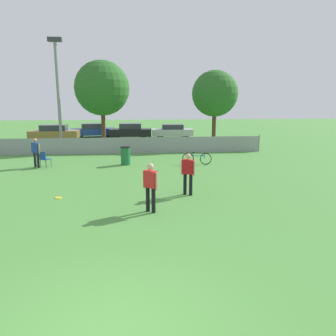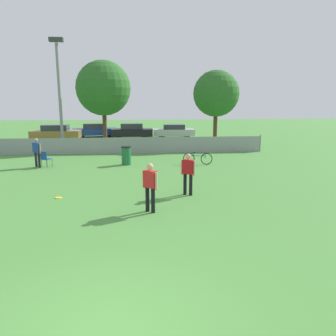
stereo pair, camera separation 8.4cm
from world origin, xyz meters
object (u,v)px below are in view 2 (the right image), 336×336
Objects in this scene: player_thrower_red at (188,171)px; trash_bin at (126,155)px; light_pole at (59,86)px; tree_near_pole at (103,88)px; frisbee_disc at (59,198)px; spectator_in_blue at (37,151)px; parked_car_tan at (56,133)px; parked_car_silver at (174,131)px; parked_car_blue at (95,130)px; bicycle_sideline at (198,159)px; tree_far_right at (216,94)px; player_defender_red at (150,184)px; folding_chair_sideline at (45,158)px; parked_car_dark at (132,131)px.

player_thrower_red is 1.53× the size of trash_bin.
tree_near_pole is (2.65, 2.93, -0.05)m from light_pole.
light_pole is 12.29m from frisbee_disc.
spectator_in_blue reaches higher than parked_car_tan.
frisbee_disc is at bearing -151.08° from player_thrower_red.
tree_near_pole reaches higher than spectator_in_blue.
parked_car_silver reaches higher than trash_bin.
trash_bin is at bearing 69.92° from frisbee_disc.
bicycle_sideline is at bearing -74.02° from parked_car_blue.
tree_near_pole is 4.10× the size of player_thrower_red.
player_defender_red is at bearing -110.29° from tree_far_right.
parked_car_tan reaches higher than folding_chair_sideline.
folding_chair_sideline is at bearing 108.73° from frisbee_disc.
parked_car_tan is (-9.36, 18.98, -0.25)m from player_thrower_red.
parked_car_tan is 7.06m from parked_car_dark.
light_pole reaches higher than bicycle_sideline.
tree_far_right is at bearing -116.18° from folding_chair_sideline.
parked_car_dark is (-0.89, 21.99, -0.24)m from player_defender_red.
frisbee_disc is 0.06× the size of parked_car_blue.
light_pole is 1.89× the size of parked_car_dark.
parked_car_tan is at bearing -171.87° from parked_car_silver.
player_thrower_red reaches higher than spectator_in_blue.
tree_far_right reaches higher than parked_car_silver.
parked_car_blue is 1.13× the size of parked_car_dark.
bicycle_sideline is (5.92, -8.13, -4.15)m from tree_near_pole.
frisbee_disc is (-3.33, 1.88, -0.92)m from player_defender_red.
parked_car_blue is (-6.14, 21.41, -0.26)m from player_thrower_red.
tree_near_pole reaches higher than parked_car_silver.
light_pole reaches higher than parked_car_dark.
player_defender_red is at bearing 155.34° from spectator_in_blue.
tree_far_right is (8.81, -0.06, -0.39)m from tree_near_pole.
frisbee_disc is (-0.42, -14.13, -4.48)m from tree_near_pole.
player_thrower_red is at bearing -0.43° from frisbee_disc.
parked_car_tan is at bearing 152.19° from player_defender_red.
parked_car_silver is (6.54, 20.15, 0.63)m from frisbee_disc.
parked_car_silver is (-2.69, 6.07, -3.46)m from tree_far_right.
player_defender_red is at bearing -89.18° from parked_car_blue.
spectator_in_blue is at bearing -80.38° from parked_car_tan.
parked_car_dark is (4.92, 14.04, -0.22)m from spectator_in_blue.
parked_car_silver is (9.01, 14.08, -0.27)m from spectator_in_blue.
folding_chair_sideline is 0.21× the size of parked_car_silver.
player_defender_red is at bearing -99.97° from player_thrower_red.
player_thrower_red is 0.35× the size of parked_car_blue.
parked_car_silver is at bearing 45.58° from light_pole.
spectator_in_blue is 0.60m from folding_chair_sideline.
parked_car_tan is (-13.75, 4.87, -3.43)m from tree_far_right.
tree_far_right is 1.47× the size of parked_car_dark.
parked_car_silver is (4.23, 13.82, 0.12)m from trash_bin.
player_defender_red is 8.27m from trash_bin.
trash_bin is at bearing -131.75° from tree_far_right.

